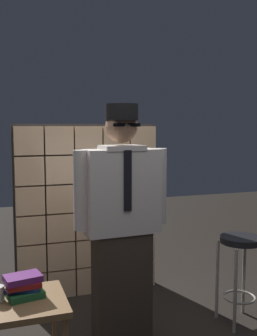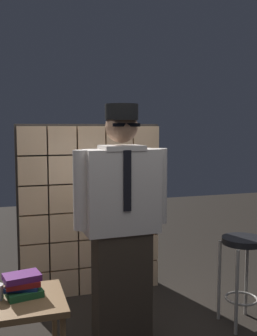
% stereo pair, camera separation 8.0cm
% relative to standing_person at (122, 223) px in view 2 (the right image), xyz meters
% --- Properties ---
extents(glass_block_wall, '(1.40, 0.10, 1.67)m').
position_rel_standing_person_xyz_m(glass_block_wall, '(-0.01, 1.01, -0.12)').
color(glass_block_wall, '#E0B78C').
rests_on(glass_block_wall, ground).
extents(standing_person, '(0.71, 0.30, 1.79)m').
position_rel_standing_person_xyz_m(standing_person, '(0.00, 0.00, 0.00)').
color(standing_person, '#382D23').
rests_on(standing_person, ground).
extents(bar_stool, '(0.34, 0.34, 0.73)m').
position_rel_standing_person_xyz_m(bar_stool, '(1.03, 0.00, -0.39)').
color(bar_stool, black).
rests_on(bar_stool, ground).
extents(side_table, '(0.52, 0.52, 0.55)m').
position_rel_standing_person_xyz_m(side_table, '(-0.72, -0.23, -0.46)').
color(side_table, brown).
rests_on(side_table, ground).
extents(book_stack, '(0.26, 0.22, 0.14)m').
position_rel_standing_person_xyz_m(book_stack, '(-0.71, -0.18, -0.31)').
color(book_stack, '#1E592D').
rests_on(book_stack, side_table).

